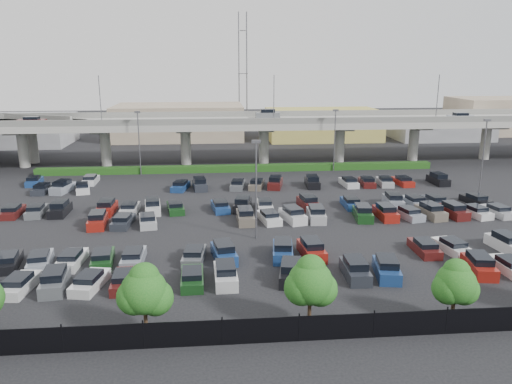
% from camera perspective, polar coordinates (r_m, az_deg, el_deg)
% --- Properties ---
extents(ground, '(280.00, 280.00, 0.00)m').
position_cam_1_polar(ground, '(59.72, -0.68, -2.70)').
color(ground, black).
extents(overpass, '(150.00, 13.00, 15.80)m').
position_cam_1_polar(overpass, '(89.60, -2.44, 7.67)').
color(overpass, gray).
rests_on(overpass, ground).
extents(hedge, '(66.00, 1.60, 1.10)m').
position_cam_1_polar(hedge, '(83.76, -2.02, 2.73)').
color(hedge, '#1A4012').
rests_on(hedge, ground).
extents(fence, '(70.00, 0.10, 2.00)m').
position_cam_1_polar(fence, '(33.69, 3.10, -15.42)').
color(fence, black).
rests_on(fence, ground).
extents(tree_row, '(65.07, 3.66, 5.94)m').
position_cam_1_polar(tree_row, '(33.88, 4.09, -10.26)').
color(tree_row, '#332316').
rests_on(tree_row, ground).
extents(parked_cars, '(62.95, 41.62, 1.67)m').
position_cam_1_polar(parked_cars, '(55.78, 0.05, -3.28)').
color(parked_cars, '#695F52').
rests_on(parked_cars, ground).
extents(light_poles, '(66.90, 48.38, 10.30)m').
position_cam_1_polar(light_poles, '(59.97, -4.78, 3.48)').
color(light_poles, '#545359').
rests_on(light_poles, ground).
extents(distant_buildings, '(138.00, 24.00, 9.00)m').
position_cam_1_polar(distant_buildings, '(120.66, 2.91, 7.90)').
color(distant_buildings, gray).
rests_on(distant_buildings, ground).
extents(comm_tower, '(2.40, 2.40, 30.00)m').
position_cam_1_polar(comm_tower, '(131.14, -1.51, 13.65)').
color(comm_tower, '#545359').
rests_on(comm_tower, ground).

